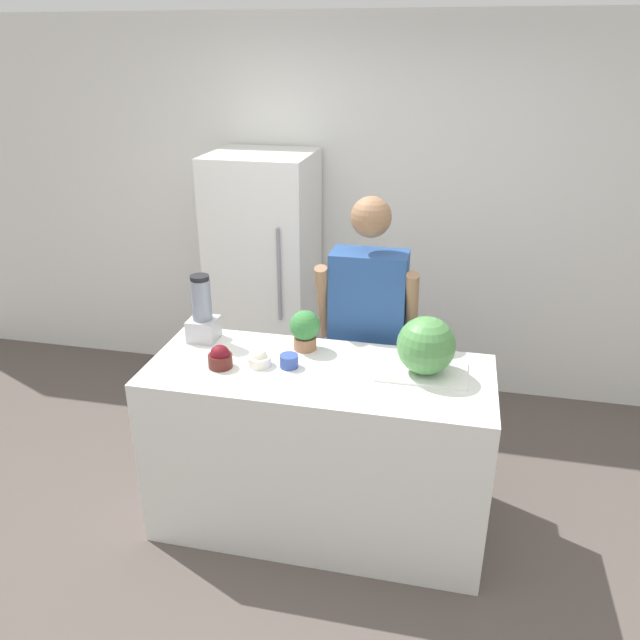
% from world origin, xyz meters
% --- Properties ---
extents(ground_plane, '(14.00, 14.00, 0.00)m').
position_xyz_m(ground_plane, '(0.00, 0.00, 0.00)').
color(ground_plane, '#564C47').
extents(wall_back, '(8.00, 0.06, 2.60)m').
position_xyz_m(wall_back, '(0.00, 2.02, 1.30)').
color(wall_back, white).
rests_on(wall_back, ground_plane).
extents(counter_island, '(1.70, 0.69, 0.94)m').
position_xyz_m(counter_island, '(0.00, 0.35, 0.47)').
color(counter_island, white).
rests_on(counter_island, ground_plane).
extents(refrigerator, '(0.67, 0.68, 1.75)m').
position_xyz_m(refrigerator, '(-0.67, 1.65, 0.88)').
color(refrigerator, white).
rests_on(refrigerator, ground_plane).
extents(person, '(0.56, 0.27, 1.68)m').
position_xyz_m(person, '(0.16, 0.90, 0.86)').
color(person, gray).
rests_on(person, ground_plane).
extents(cutting_board, '(0.44, 0.28, 0.01)m').
position_xyz_m(cutting_board, '(0.50, 0.42, 0.94)').
color(cutting_board, white).
rests_on(cutting_board, counter_island).
extents(watermelon, '(0.28, 0.28, 0.28)m').
position_xyz_m(watermelon, '(0.51, 0.41, 1.09)').
color(watermelon, '#4C8C47').
rests_on(watermelon, cutting_board).
extents(bowl_cherries, '(0.12, 0.12, 0.12)m').
position_xyz_m(bowl_cherries, '(-0.48, 0.27, 0.99)').
color(bowl_cherries, '#511E19').
rests_on(bowl_cherries, counter_island).
extents(bowl_cream, '(0.12, 0.12, 0.09)m').
position_xyz_m(bowl_cream, '(-0.29, 0.33, 0.97)').
color(bowl_cream, white).
rests_on(bowl_cream, counter_island).
extents(bowl_small_blue, '(0.09, 0.09, 0.06)m').
position_xyz_m(bowl_small_blue, '(-0.15, 0.34, 0.97)').
color(bowl_small_blue, '#334C9E').
rests_on(bowl_small_blue, counter_island).
extents(blender, '(0.15, 0.15, 0.36)m').
position_xyz_m(blender, '(-0.68, 0.55, 1.08)').
color(blender, '#B7B7BC').
rests_on(blender, counter_island).
extents(potted_plant, '(0.16, 0.16, 0.21)m').
position_xyz_m(potted_plant, '(-0.12, 0.56, 1.05)').
color(potted_plant, '#996647').
rests_on(potted_plant, counter_island).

